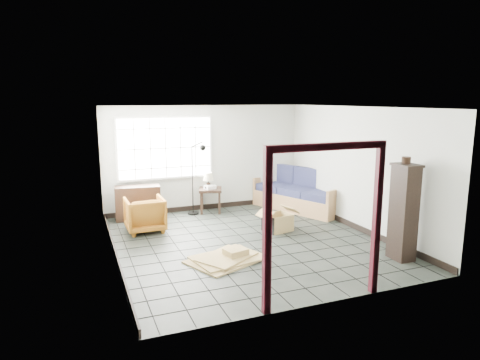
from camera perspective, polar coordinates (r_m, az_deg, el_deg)
name	(u,v)px	position (r m, az deg, el deg)	size (l,w,h in m)	color
ground	(247,242)	(8.46, 0.97, -8.23)	(5.50, 5.50, 0.00)	black
room_shell	(247,157)	(8.09, 0.93, 3.14)	(5.02, 5.52, 2.61)	beige
window_panel	(165,148)	(10.36, -9.92, 4.22)	(2.32, 0.08, 1.52)	silver
doorway_trim	(326,205)	(5.76, 11.36, -3.23)	(1.80, 0.08, 2.20)	#390C15
futon_sofa	(300,195)	(10.89, 8.07, -1.93)	(1.74, 2.51, 1.04)	#AD824E
armchair	(145,213)	(9.22, -12.58, -4.28)	(0.77, 0.73, 0.80)	#8B5014
side_table	(210,193)	(10.50, -3.96, -1.69)	(0.69, 0.69, 0.60)	black
table_lamp	(208,177)	(10.46, -4.24, 0.35)	(0.31, 0.31, 0.39)	black
projector	(210,187)	(10.41, -4.01, -0.96)	(0.29, 0.26, 0.09)	silver
floor_lamp	(198,176)	(10.24, -5.68, 0.56)	(0.47, 0.42, 1.77)	black
console_shelf	(138,203)	(10.15, -13.44, -2.97)	(1.05, 0.51, 0.79)	black
tall_shelf	(404,211)	(7.86, 20.98, -3.94)	(0.37, 0.47, 1.68)	black
pot	(406,160)	(7.77, 21.28, 2.49)	(0.19, 0.19, 0.11)	black
open_box	(278,222)	(9.12, 5.04, -5.65)	(0.95, 0.61, 0.50)	#987F49
cardboard_pile	(228,257)	(7.53, -1.61, -10.27)	(1.53, 1.33, 0.19)	#987F49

